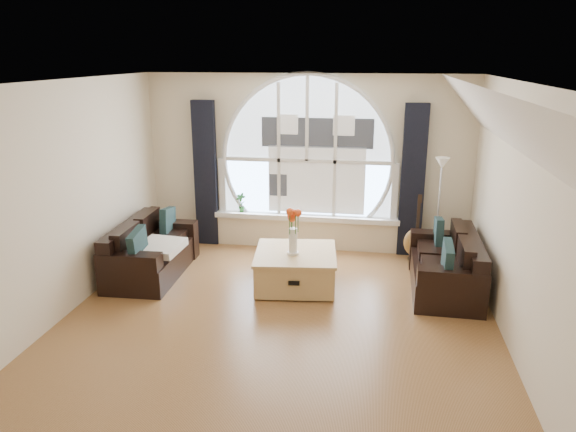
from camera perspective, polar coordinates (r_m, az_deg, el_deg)
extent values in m
cube|color=brown|center=(6.23, -1.35, -11.68)|extent=(5.00, 5.50, 0.01)
cube|color=silver|center=(5.49, -1.55, 13.96)|extent=(5.00, 5.50, 0.01)
cube|color=beige|center=(8.36, 2.04, 5.59)|extent=(5.00, 0.01, 2.70)
cube|color=beige|center=(3.26, -10.64, -13.36)|extent=(5.00, 0.01, 2.70)
cube|color=beige|center=(6.63, -23.19, 1.27)|extent=(0.01, 5.50, 2.70)
cube|color=beige|center=(5.81, 23.55, -0.84)|extent=(0.01, 5.50, 2.70)
cube|color=silver|center=(5.55, 21.73, 9.20)|extent=(0.92, 5.50, 0.72)
cube|color=silver|center=(8.28, 2.04, 7.42)|extent=(2.60, 0.06, 2.15)
cube|color=white|center=(8.46, 1.90, -0.12)|extent=(2.90, 0.22, 0.08)
cube|color=white|center=(8.25, 2.01, 7.39)|extent=(2.76, 0.08, 2.15)
cube|color=silver|center=(8.27, 3.05, 6.51)|extent=(1.70, 0.02, 1.50)
cube|color=black|center=(8.63, -8.71, 4.41)|extent=(0.35, 0.12, 2.30)
cube|color=black|center=(8.24, 13.05, 3.58)|extent=(0.35, 0.12, 2.30)
cube|color=black|center=(7.73, -14.25, -3.19)|extent=(0.86, 1.66, 0.73)
cube|color=black|center=(7.29, 16.31, -4.57)|extent=(0.85, 1.65, 0.72)
cube|color=tan|center=(7.17, 0.80, -5.47)|extent=(1.16, 1.16, 0.51)
cube|color=silver|center=(7.39, -13.35, -3.22)|extent=(0.61, 0.61, 0.10)
cube|color=white|center=(6.90, 0.54, -1.00)|extent=(0.24, 0.24, 0.70)
cube|color=#B2B2B2|center=(7.96, 15.61, 0.33)|extent=(0.24, 0.24, 1.60)
cube|color=brown|center=(8.10, 13.50, -1.22)|extent=(0.37, 0.26, 1.06)
imported|color=#1E6023|center=(8.60, -4.99, 1.43)|extent=(0.19, 0.15, 0.31)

